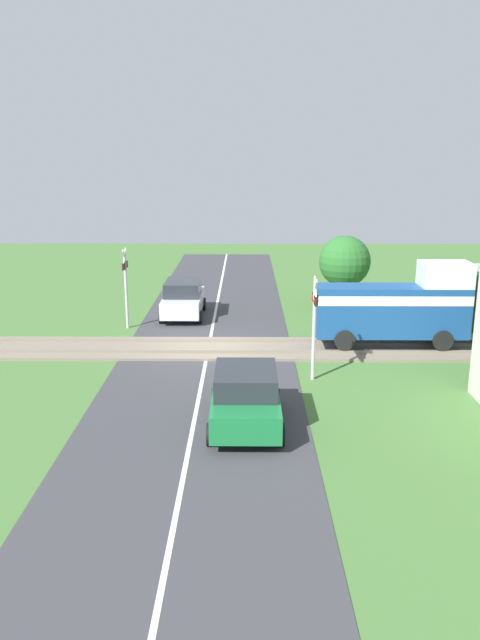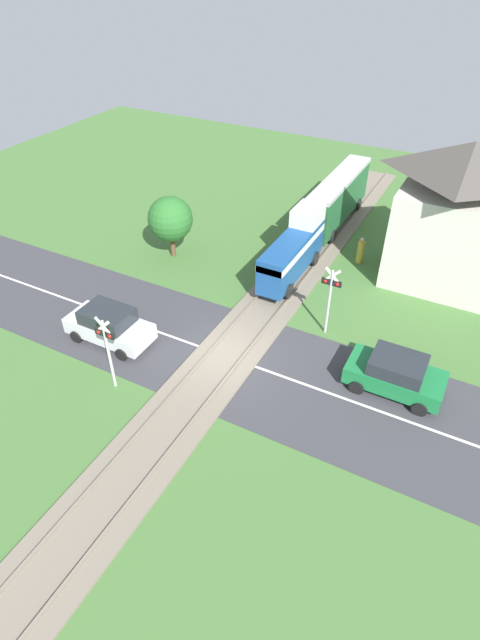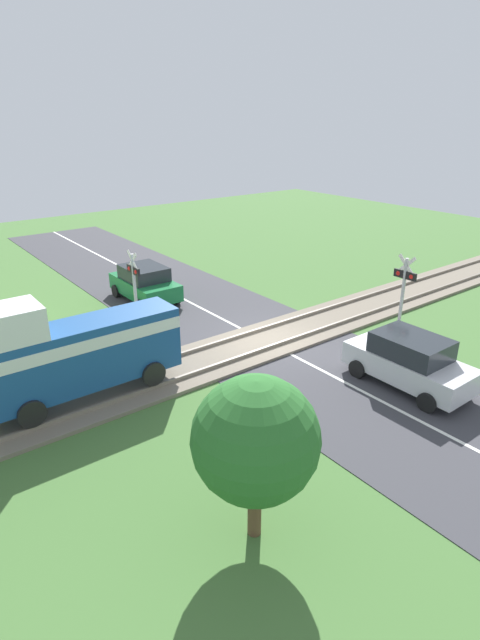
% 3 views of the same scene
% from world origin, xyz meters
% --- Properties ---
extents(ground_plane, '(60.00, 60.00, 0.00)m').
position_xyz_m(ground_plane, '(0.00, 0.00, 0.00)').
color(ground_plane, '#426B33').
extents(road_surface, '(48.00, 6.40, 0.02)m').
position_xyz_m(road_surface, '(0.00, 0.00, 0.01)').
color(road_surface, '#38383D').
rests_on(road_surface, ground_plane).
extents(track_bed, '(2.80, 48.00, 0.24)m').
position_xyz_m(track_bed, '(0.00, 0.00, 0.07)').
color(track_bed, '#756B5B').
rests_on(track_bed, ground_plane).
extents(train, '(1.58, 13.90, 3.18)m').
position_xyz_m(train, '(0.00, 11.20, 1.87)').
color(train, navy).
rests_on(train, track_bed).
extents(car_near_crossing, '(3.95, 1.88, 1.68)m').
position_xyz_m(car_near_crossing, '(-5.19, -1.44, 0.86)').
color(car_near_crossing, silver).
rests_on(car_near_crossing, ground_plane).
extents(car_far_side, '(3.79, 1.99, 1.63)m').
position_xyz_m(car_far_side, '(6.87, 1.44, 0.84)').
color(car_far_side, '#197038').
rests_on(car_far_side, ground_plane).
extents(crossing_signal_west_approach, '(0.90, 0.18, 3.44)m').
position_xyz_m(crossing_signal_west_approach, '(-3.18, -3.66, 2.19)').
color(crossing_signal_west_approach, '#B7B7B7').
rests_on(crossing_signal_west_approach, ground_plane).
extents(crossing_signal_east_approach, '(0.90, 0.18, 3.44)m').
position_xyz_m(crossing_signal_east_approach, '(3.18, 3.66, 2.19)').
color(crossing_signal_east_approach, '#B7B7B7').
rests_on(crossing_signal_east_approach, ground_plane).
extents(station_building, '(5.87, 4.84, 7.33)m').
position_xyz_m(station_building, '(6.94, 10.70, 3.58)').
color(station_building, beige).
rests_on(station_building, ground_plane).
extents(pedestrian_by_station, '(0.38, 0.38, 1.54)m').
position_xyz_m(pedestrian_by_station, '(2.69, 10.45, 0.70)').
color(pedestrian_by_station, gold).
rests_on(pedestrian_by_station, ground_plane).
extents(tree_roadside_hedge, '(2.48, 2.48, 3.54)m').
position_xyz_m(tree_roadside_hedge, '(-6.96, 6.19, 2.29)').
color(tree_roadside_hedge, brown).
rests_on(tree_roadside_hedge, ground_plane).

